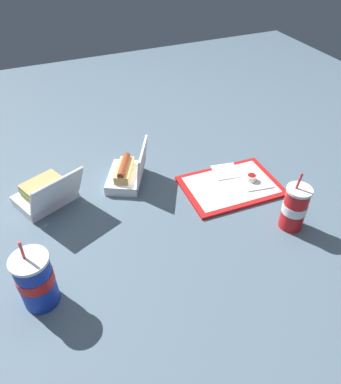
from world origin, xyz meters
name	(u,v)px	position (x,y,z in m)	size (l,w,h in m)	color
ground_plane	(175,200)	(0.00, 0.00, 0.00)	(3.20, 3.20, 0.00)	#4C6070
food_tray	(231,186)	(-0.23, 0.01, 0.01)	(0.38, 0.27, 0.01)	red
ketchup_cup	(251,177)	(-0.32, 0.02, 0.03)	(0.04, 0.04, 0.02)	white
napkin_stack	(226,171)	(-0.26, -0.07, 0.02)	(0.10, 0.10, 0.00)	white
plastic_fork	(261,188)	(-0.33, 0.08, 0.02)	(0.11, 0.01, 0.01)	white
clamshell_hotdog_front	(127,173)	(0.13, -0.18, 0.04)	(0.22, 0.24, 0.16)	white
clamshell_sandwich_right	(46,193)	(0.44, -0.18, 0.04)	(0.27, 0.27, 0.17)	white
soda_cup_corner	(36,280)	(0.52, 0.25, 0.09)	(0.10, 0.10, 0.24)	#1938B7
soda_cup_back	(295,208)	(-0.32, 0.28, 0.08)	(0.08, 0.08, 0.23)	red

